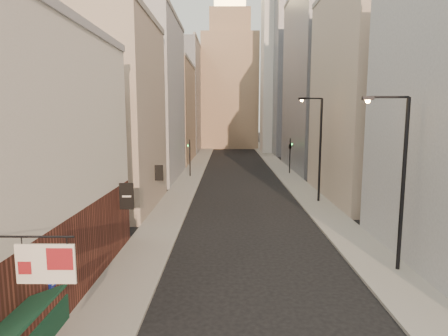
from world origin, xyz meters
TOP-DOWN VIEW (x-y plane):
  - sidewalk_left at (-6.50, 55.00)m, footprint 3.00×140.00m
  - sidewalk_right at (6.50, 55.00)m, footprint 3.00×140.00m
  - near_building_left at (-10.99, 9.00)m, footprint 8.30×23.04m
  - left_bldg_beige at (-12.00, 26.00)m, footprint 8.00×12.00m
  - left_bldg_grey at (-12.00, 42.00)m, footprint 8.00×16.00m
  - left_bldg_tan at (-12.00, 60.00)m, footprint 8.00×18.00m
  - left_bldg_wingrid at (-12.00, 80.00)m, footprint 8.00×20.00m
  - right_bldg_beige at (12.00, 30.00)m, footprint 8.00×16.00m
  - right_bldg_wingrid at (12.00, 50.00)m, footprint 8.00×20.00m
  - highrise at (18.00, 78.00)m, footprint 21.00×23.00m
  - clock_tower at (-1.00, 92.00)m, footprint 14.00×14.00m
  - white_tower at (10.00, 78.00)m, footprint 8.00×8.00m
  - streetlamp_near at (7.00, 12.21)m, footprint 2.37×0.24m
  - streetlamp_mid at (6.69, 27.91)m, footprint 2.41×1.12m
  - traffic_light_left at (-6.60, 42.64)m, footprint 0.55×0.45m
  - traffic_light_right at (7.05, 45.19)m, footprint 0.71×0.71m

SIDE VIEW (x-z plane):
  - sidewalk_left at x=-6.50m, z-range 0.00..0.15m
  - sidewalk_right at x=6.50m, z-range 0.00..0.15m
  - traffic_light_left at x=-6.60m, z-range 1.02..6.02m
  - traffic_light_right at x=7.05m, z-range 1.36..6.36m
  - streetlamp_near at x=7.00m, z-range 0.64..9.67m
  - streetlamp_mid at x=6.69m, z-range 0.69..10.38m
  - near_building_left at x=-10.99m, z-range -0.13..12.17m
  - left_bldg_beige at x=-12.00m, z-range 0.00..16.00m
  - left_bldg_tan at x=-12.00m, z-range 0.00..17.00m
  - left_bldg_grey at x=-12.00m, z-range 0.00..20.00m
  - right_bldg_beige at x=12.00m, z-range 0.00..20.00m
  - left_bldg_wingrid at x=-12.00m, z-range 0.00..24.00m
  - right_bldg_wingrid at x=12.00m, z-range 0.00..26.00m
  - clock_tower at x=-1.00m, z-range -4.82..40.08m
  - white_tower at x=10.00m, z-range -2.14..39.36m
  - highrise at x=18.00m, z-range 0.06..51.26m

